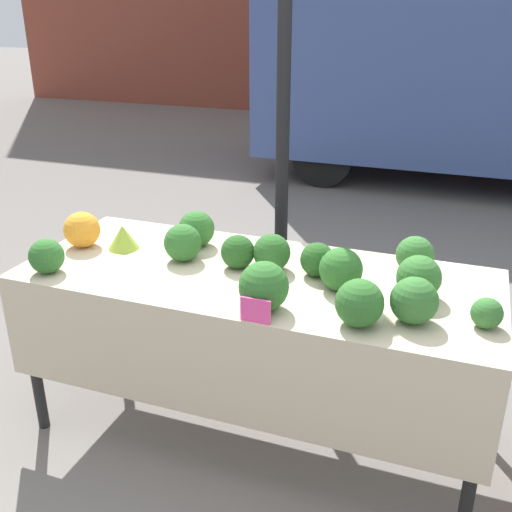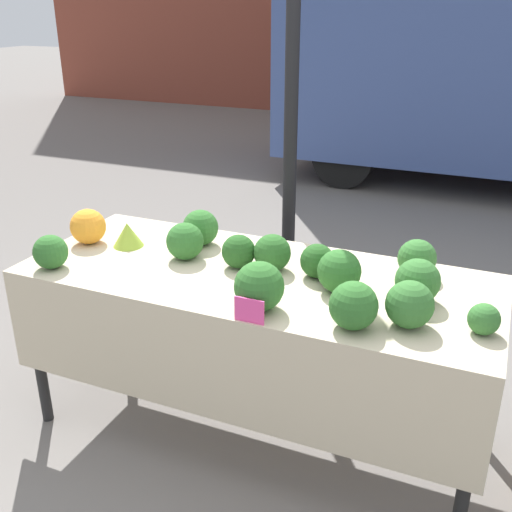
% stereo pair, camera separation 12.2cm
% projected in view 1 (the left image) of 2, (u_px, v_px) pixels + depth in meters
% --- Properties ---
extents(ground_plane, '(40.00, 40.00, 0.00)m').
position_uv_depth(ground_plane, '(256.00, 426.00, 2.84)').
color(ground_plane, slate).
extents(tent_pole, '(0.07, 0.07, 2.41)m').
position_uv_depth(tent_pole, '(283.00, 139.00, 3.05)').
color(tent_pole, black).
rests_on(tent_pole, ground_plane).
extents(parked_truck, '(4.75, 1.84, 2.74)m').
position_uv_depth(parked_truck, '(480.00, 46.00, 6.17)').
color(parked_truck, '#384C84').
rests_on(parked_truck, ground_plane).
extents(market_table, '(2.00, 0.81, 0.80)m').
position_uv_depth(market_table, '(251.00, 300.00, 2.51)').
color(market_table, beige).
rests_on(market_table, ground_plane).
extents(orange_cauliflower, '(0.17, 0.17, 0.17)m').
position_uv_depth(orange_cauliflower, '(82.00, 230.00, 2.77)').
color(orange_cauliflower, orange).
rests_on(orange_cauliflower, market_table).
extents(romanesco_head, '(0.14, 0.14, 0.11)m').
position_uv_depth(romanesco_head, '(123.00, 237.00, 2.76)').
color(romanesco_head, '#93B238').
rests_on(romanesco_head, market_table).
extents(broccoli_head_0, '(0.19, 0.19, 0.19)m').
position_uv_depth(broccoli_head_0, '(264.00, 286.00, 2.20)').
color(broccoli_head_0, '#2D6628').
rests_on(broccoli_head_0, market_table).
extents(broccoli_head_1, '(0.11, 0.11, 0.11)m').
position_uv_depth(broccoli_head_1, '(487.00, 313.00, 2.09)').
color(broccoli_head_1, '#336B2D').
rests_on(broccoli_head_1, market_table).
extents(broccoli_head_2, '(0.17, 0.17, 0.17)m').
position_uv_depth(broccoli_head_2, '(196.00, 229.00, 2.78)').
color(broccoli_head_2, '#2D6628').
rests_on(broccoli_head_2, market_table).
extents(broccoli_head_3, '(0.17, 0.17, 0.17)m').
position_uv_depth(broccoli_head_3, '(341.00, 269.00, 2.35)').
color(broccoli_head_3, '#2D6628').
rests_on(broccoli_head_3, market_table).
extents(broccoli_head_4, '(0.15, 0.15, 0.15)m').
position_uv_depth(broccoli_head_4, '(47.00, 256.00, 2.51)').
color(broccoli_head_4, '#2D6628').
rests_on(broccoli_head_4, market_table).
extents(broccoli_head_5, '(0.17, 0.17, 0.17)m').
position_uv_depth(broccoli_head_5, '(419.00, 277.00, 2.29)').
color(broccoli_head_5, '#336B2D').
rests_on(broccoli_head_5, market_table).
extents(broccoli_head_6, '(0.17, 0.17, 0.17)m').
position_uv_depth(broccoli_head_6, '(414.00, 301.00, 2.11)').
color(broccoli_head_6, '#336B2D').
rests_on(broccoli_head_6, market_table).
extents(broccoli_head_7, '(0.16, 0.16, 0.16)m').
position_uv_depth(broccoli_head_7, '(272.00, 252.00, 2.53)').
color(broccoli_head_7, '#285B23').
rests_on(broccoli_head_7, market_table).
extents(broccoli_head_8, '(0.15, 0.15, 0.15)m').
position_uv_depth(broccoli_head_8, '(238.00, 252.00, 2.55)').
color(broccoli_head_8, '#23511E').
rests_on(broccoli_head_8, market_table).
extents(broccoli_head_9, '(0.17, 0.17, 0.17)m').
position_uv_depth(broccoli_head_9, '(359.00, 303.00, 2.09)').
color(broccoli_head_9, '#2D6628').
rests_on(broccoli_head_9, market_table).
extents(broccoli_head_10, '(0.16, 0.16, 0.16)m').
position_uv_depth(broccoli_head_10, '(415.00, 255.00, 2.50)').
color(broccoli_head_10, '#336B2D').
rests_on(broccoli_head_10, market_table).
extents(broccoli_head_11, '(0.14, 0.14, 0.14)m').
position_uv_depth(broccoli_head_11, '(317.00, 260.00, 2.48)').
color(broccoli_head_11, '#23511E').
rests_on(broccoli_head_11, market_table).
extents(broccoli_head_12, '(0.17, 0.17, 0.17)m').
position_uv_depth(broccoli_head_12, '(183.00, 243.00, 2.62)').
color(broccoli_head_12, '#2D6628').
rests_on(broccoli_head_12, market_table).
extents(price_sign, '(0.11, 0.01, 0.09)m').
position_uv_depth(price_sign, '(255.00, 311.00, 2.12)').
color(price_sign, '#EF4793').
rests_on(price_sign, market_table).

